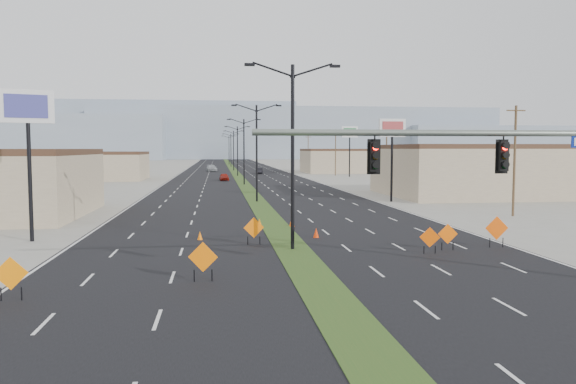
{
  "coord_description": "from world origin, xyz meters",
  "views": [
    {
      "loc": [
        -4.03,
        -18.07,
        5.52
      ],
      "look_at": [
        -0.29,
        11.64,
        3.2
      ],
      "focal_mm": 35.0,
      "sensor_mm": 36.0,
      "label": 1
    }
  ],
  "objects": [
    {
      "name": "road_surface",
      "position": [
        0.0,
        100.0,
        0.0
      ],
      "size": [
        25.0,
        400.0,
        0.02
      ],
      "primitive_type": "cube",
      "color": "black",
      "rests_on": "ground"
    },
    {
      "name": "mesa_center",
      "position": [
        40.0,
        300.0,
        14.0
      ],
      "size": [
        220.0,
        50.0,
        28.0
      ],
      "primitive_type": "cube",
      "color": "#828FA2",
      "rests_on": "ground"
    },
    {
      "name": "utility_pole_0",
      "position": [
        20.0,
        25.0,
        4.67
      ],
      "size": [
        1.6,
        0.2,
        9.0
      ],
      "color": "#4C3823",
      "rests_on": "ground"
    },
    {
      "name": "signal_mast",
      "position": [
        8.56,
        2.0,
        4.79
      ],
      "size": [
        16.3,
        0.6,
        8.0
      ],
      "color": "slate",
      "rests_on": "ground"
    },
    {
      "name": "car_mid",
      "position": [
        5.1,
        104.64,
        0.65
      ],
      "size": [
        1.76,
        4.05,
        1.29
      ],
      "primitive_type": "imported",
      "rotation": [
        0.0,
        0.0,
        -0.1
      ],
      "color": "black",
      "rests_on": "ground"
    },
    {
      "name": "construction_sign_3",
      "position": [
        6.99,
        9.89,
        0.82
      ],
      "size": [
        1.02,
        0.36,
        1.41
      ],
      "rotation": [
        0.0,
        0.0,
        -0.31
      ],
      "color": "#F25505",
      "rests_on": "ground"
    },
    {
      "name": "utility_pole_3",
      "position": [
        20.0,
        130.0,
        4.67
      ],
      "size": [
        1.6,
        0.2,
        9.0
      ],
      "color": "#4C3823",
      "rests_on": "ground"
    },
    {
      "name": "streetlight_4",
      "position": [
        0.0,
        124.0,
        5.42
      ],
      "size": [
        5.15,
        0.24,
        10.02
      ],
      "color": "black",
      "rests_on": "ground"
    },
    {
      "name": "construction_sign_0",
      "position": [
        -11.5,
        3.0,
        0.95
      ],
      "size": [
        1.22,
        0.17,
        1.62
      ],
      "rotation": [
        0.0,
        0.0,
        0.1
      ],
      "color": "orange",
      "rests_on": "ground"
    },
    {
      "name": "cone_2",
      "position": [
        1.16,
        21.0,
        0.34
      ],
      "size": [
        0.53,
        0.53,
        0.68
      ],
      "primitive_type": "cone",
      "rotation": [
        0.0,
        0.0,
        -0.36
      ],
      "color": "#FF5405",
      "rests_on": "ground"
    },
    {
      "name": "cone_1",
      "position": [
        2.0,
        15.88,
        0.31
      ],
      "size": [
        0.46,
        0.46,
        0.62
      ],
      "primitive_type": "cone",
      "rotation": [
        0.0,
        0.0,
        -0.27
      ],
      "color": "red",
      "rests_on": "ground"
    },
    {
      "name": "streetlight_3",
      "position": [
        0.0,
        96.0,
        5.42
      ],
      "size": [
        5.15,
        0.24,
        10.02
      ],
      "color": "black",
      "rests_on": "ground"
    },
    {
      "name": "cone_3",
      "position": [
        -1.09,
        21.74,
        0.28
      ],
      "size": [
        0.37,
        0.37,
        0.55
      ],
      "primitive_type": "cone",
      "rotation": [
        0.0,
        0.0,
        -0.13
      ],
      "color": "orange",
      "rests_on": "ground"
    },
    {
      "name": "pole_sign_east_far",
      "position": [
        21.62,
        89.39,
        8.07
      ],
      "size": [
        3.23,
        0.71,
        9.86
      ],
      "rotation": [
        0.0,
        0.0,
        0.11
      ],
      "color": "black",
      "rests_on": "ground"
    },
    {
      "name": "pole_sign_east_near",
      "position": [
        14.0,
        38.59,
        6.97
      ],
      "size": [
        2.82,
        0.55,
        8.61
      ],
      "rotation": [
        0.0,
        0.0,
        0.06
      ],
      "color": "black",
      "rests_on": "ground"
    },
    {
      "name": "pole_sign_west",
      "position": [
        -15.08,
        16.74,
        7.29
      ],
      "size": [
        2.86,
        1.35,
        8.97
      ],
      "rotation": [
        0.0,
        0.0,
        0.36
      ],
      "color": "black",
      "rests_on": "ground"
    },
    {
      "name": "streetlight_5",
      "position": [
        0.0,
        152.0,
        5.42
      ],
      "size": [
        5.15,
        0.24,
        10.02
      ],
      "color": "black",
      "rests_on": "ground"
    },
    {
      "name": "utility_pole_1",
      "position": [
        20.0,
        60.0,
        4.67
      ],
      "size": [
        1.6,
        0.2,
        9.0
      ],
      "color": "#4C3823",
      "rests_on": "ground"
    },
    {
      "name": "cone_0",
      "position": [
        -5.13,
        15.93,
        0.27
      ],
      "size": [
        0.41,
        0.41,
        0.54
      ],
      "primitive_type": "cone",
      "rotation": [
        0.0,
        0.0,
        0.31
      ],
      "color": "orange",
      "rests_on": "ground"
    },
    {
      "name": "ground",
      "position": [
        0.0,
        0.0,
        0.0
      ],
      "size": [
        600.0,
        600.0,
        0.0
      ],
      "primitive_type": "plane",
      "color": "gray",
      "rests_on": "ground"
    },
    {
      "name": "mesa_east",
      "position": [
        180.0,
        290.0,
        9.0
      ],
      "size": [
        160.0,
        50.0,
        18.0
      ],
      "primitive_type": "cube",
      "color": "#828FA2",
      "rests_on": "ground"
    },
    {
      "name": "building_sw_far",
      "position": [
        -32.0,
        85.0,
        2.25
      ],
      "size": [
        30.0,
        14.0,
        4.5
      ],
      "primitive_type": "cube",
      "color": "tan",
      "rests_on": "ground"
    },
    {
      "name": "utility_pole_2",
      "position": [
        20.0,
        95.0,
        4.67
      ],
      "size": [
        1.6,
        0.2,
        9.0
      ],
      "color": "#4C3823",
      "rests_on": "ground"
    },
    {
      "name": "construction_sign_5",
      "position": [
        8.32,
        10.73,
        0.85
      ],
      "size": [
        1.09,
        0.12,
        1.45
      ],
      "rotation": [
        0.0,
        0.0,
        -0.07
      ],
      "color": "#F25D05",
      "rests_on": "ground"
    },
    {
      "name": "construction_sign_1",
      "position": [
        -4.67,
        5.1,
        0.98
      ],
      "size": [
        1.23,
        0.3,
        1.67
      ],
      "rotation": [
        0.0,
        0.0,
        -0.21
      ],
      "color": "orange",
      "rests_on": "ground"
    },
    {
      "name": "streetlight_1",
      "position": [
        0.0,
        40.0,
        5.42
      ],
      "size": [
        5.15,
        0.24,
        10.02
      ],
      "color": "black",
      "rests_on": "ground"
    },
    {
      "name": "car_left",
      "position": [
        -2.92,
        79.3,
        0.64
      ],
      "size": [
        1.76,
        3.83,
        1.27
      ],
      "primitive_type": "imported",
      "rotation": [
        0.0,
        0.0,
        0.07
      ],
      "color": "maroon",
      "rests_on": "ground"
    },
    {
      "name": "car_far",
      "position": [
        -5.46,
        119.58,
        0.78
      ],
      "size": [
        2.89,
        5.61,
        1.56
      ],
      "primitive_type": "imported",
      "rotation": [
        0.0,
        0.0,
        0.14
      ],
      "color": "#A3A8AC",
      "rests_on": "ground"
    },
    {
      "name": "building_se_far",
      "position": [
        38.0,
        110.0,
        2.5
      ],
      "size": [
        44.0,
        16.0,
        5.0
      ],
      "primitive_type": "cube",
      "color": "tan",
      "rests_on": "ground"
    },
    {
      "name": "mesa_backdrop",
      "position": [
        -30.0,
        320.0,
        16.0
      ],
      "size": [
        140.0,
        50.0,
        32.0
      ],
      "primitive_type": "cube",
      "color": "#828FA2",
      "rests_on": "ground"
    },
    {
      "name": "median_strip",
      "position": [
        0.0,
        100.0,
        0.0
      ],
      "size": [
        2.0,
        400.0,
        0.04
      ],
      "primitive_type": "cube",
      "color": "#2A4F1C",
      "rests_on": "ground"
    },
    {
      "name": "streetlight_2",
      "position": [
        0.0,
        68.0,
        5.42
      ],
      "size": [
        5.15,
        0.24,
        10.02
      ],
      "color": "black",
      "rests_on": "ground"
    },
    {
      "name": "streetlight_6",
      "position": [
        0.0,
        180.0,
        5.42
      ],
      "size": [
        5.15,
        0.24,
        10.02
      ],
      "color": "black",
      "rests_on": "ground"
    },
    {
      "name": "streetlight_0",
      "position": [
        0.0,
        12.0,
        5.42
      ],
      "size": [
        5.15,
        0.24,
        10.02
      ],
      "color": "black",
      "rests_on": "ground"
    },
    {
      "name": "construction_sign_4",
      "position": [
        11.37,
        11.2,
        1.05
      ],
      "size": [
        1.33,
        0.06,
        1.77
      ],
      "rotation": [
        0.0,
        0.0,
        -0.02
      ],
      "color": "#D74804",
      "rests_on": "ground"
    },
    {
      "name": "building_se_near",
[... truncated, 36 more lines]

